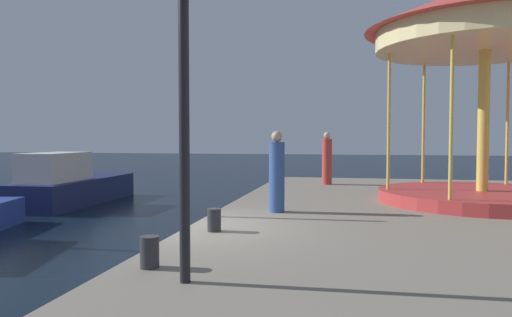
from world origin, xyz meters
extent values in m
plane|color=black|center=(0.00, 0.00, 0.00)|extent=(120.00, 120.00, 0.00)
cube|color=#19214C|center=(-7.08, 7.49, 0.46)|extent=(2.11, 5.85, 0.93)
cube|color=beige|center=(-7.05, 6.27, 1.42)|extent=(1.44, 2.59, 0.99)
cube|color=#4C6070|center=(-7.08, 7.55, 1.62)|extent=(1.19, 0.13, 0.44)
cylinder|color=#B23333|center=(6.17, 4.35, 0.95)|extent=(5.06, 5.06, 0.30)
cylinder|color=gold|center=(6.17, 4.35, 2.85)|extent=(0.28, 0.28, 3.50)
cylinder|color=#F2E099|center=(6.17, 4.35, 4.85)|extent=(5.27, 5.27, 0.50)
cone|color=#C63D38|center=(6.17, 4.35, 5.69)|extent=(5.86, 5.86, 1.19)
cylinder|color=gold|center=(7.31, 6.33, 2.85)|extent=(0.08, 0.08, 3.50)
cylinder|color=gold|center=(5.03, 6.33, 2.85)|extent=(0.08, 0.08, 3.50)
cylinder|color=gold|center=(3.89, 4.35, 2.85)|extent=(0.08, 0.08, 3.50)
cylinder|color=gold|center=(5.03, 2.38, 2.85)|extent=(0.08, 0.08, 3.50)
cylinder|color=black|center=(1.10, -3.33, 2.73)|extent=(0.12, 0.12, 3.87)
cylinder|color=#2D2D33|center=(0.60, -0.45, 1.00)|extent=(0.24, 0.24, 0.40)
cylinder|color=#2D2D33|center=(0.46, -2.85, 1.00)|extent=(0.24, 0.24, 0.40)
cylinder|color=#2D4C8C|center=(1.35, 1.89, 1.57)|extent=(0.34, 0.34, 1.54)
sphere|color=tan|center=(1.35, 1.89, 2.46)|extent=(0.24, 0.24, 0.24)
cylinder|color=#B23833|center=(2.12, 8.31, 1.59)|extent=(0.34, 0.34, 1.59)
sphere|color=tan|center=(2.12, 8.31, 2.51)|extent=(0.24, 0.24, 0.24)
camera|label=1|loc=(2.93, -8.39, 2.44)|focal=33.40mm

